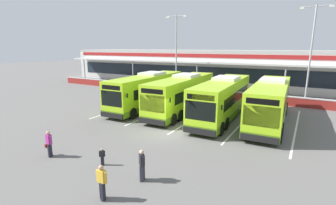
% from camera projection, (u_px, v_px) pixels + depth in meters
% --- Properties ---
extents(ground_plane, '(200.00, 200.00, 0.00)m').
position_uv_depth(ground_plane, '(171.00, 133.00, 19.05)').
color(ground_plane, '#605E5B').
extents(terminal_building, '(70.00, 13.00, 6.00)m').
position_uv_depth(terminal_building, '(249.00, 68.00, 41.15)').
color(terminal_building, silver).
rests_on(terminal_building, ground).
extents(red_barrier_wall, '(60.00, 0.40, 1.10)m').
position_uv_depth(red_barrier_wall, '(226.00, 95.00, 31.19)').
color(red_barrier_wall, maroon).
rests_on(red_barrier_wall, ground).
extents(coach_bus_leftmost, '(3.29, 12.24, 3.78)m').
position_uv_depth(coach_bus_leftmost, '(148.00, 91.00, 26.88)').
color(coach_bus_leftmost, '#9ED11E').
rests_on(coach_bus_leftmost, ground).
extents(coach_bus_left_centre, '(3.29, 12.24, 3.78)m').
position_uv_depth(coach_bus_left_centre, '(183.00, 94.00, 25.04)').
color(coach_bus_left_centre, '#9ED11E').
rests_on(coach_bus_left_centre, ground).
extents(coach_bus_centre, '(3.29, 12.24, 3.78)m').
position_uv_depth(coach_bus_centre, '(223.00, 99.00, 22.71)').
color(coach_bus_centre, '#9ED11E').
rests_on(coach_bus_centre, ground).
extents(coach_bus_right_centre, '(3.29, 12.24, 3.78)m').
position_uv_depth(coach_bus_right_centre, '(270.00, 103.00, 21.30)').
color(coach_bus_right_centre, '#9ED11E').
rests_on(coach_bus_right_centre, ground).
extents(bay_stripe_far_west, '(0.14, 13.00, 0.01)m').
position_uv_depth(bay_stripe_far_west, '(133.00, 105.00, 28.21)').
color(bay_stripe_far_west, silver).
rests_on(bay_stripe_far_west, ground).
extents(bay_stripe_west, '(0.14, 13.00, 0.01)m').
position_uv_depth(bay_stripe_west, '(164.00, 109.00, 26.16)').
color(bay_stripe_west, silver).
rests_on(bay_stripe_west, ground).
extents(bay_stripe_mid_west, '(0.14, 13.00, 0.01)m').
position_uv_depth(bay_stripe_mid_west, '(200.00, 115.00, 24.12)').
color(bay_stripe_mid_west, silver).
rests_on(bay_stripe_mid_west, ground).
extents(bay_stripe_centre, '(0.14, 13.00, 0.01)m').
position_uv_depth(bay_stripe_centre, '(244.00, 121.00, 22.08)').
color(bay_stripe_centre, silver).
rests_on(bay_stripe_centre, ground).
extents(bay_stripe_mid_east, '(0.14, 13.00, 0.01)m').
position_uv_depth(bay_stripe_mid_east, '(296.00, 128.00, 20.04)').
color(bay_stripe_mid_east, silver).
rests_on(bay_stripe_mid_east, ground).
extents(pedestrian_with_handbag, '(0.63, 0.35, 1.62)m').
position_uv_depth(pedestrian_with_handbag, '(49.00, 143.00, 14.73)').
color(pedestrian_with_handbag, black).
rests_on(pedestrian_with_handbag, ground).
extents(pedestrian_in_dark_coat, '(0.48, 0.42, 1.62)m').
position_uv_depth(pedestrian_in_dark_coat, '(142.00, 164.00, 12.04)').
color(pedestrian_in_dark_coat, '#33333D').
rests_on(pedestrian_in_dark_coat, ground).
extents(pedestrian_child, '(0.30, 0.25, 1.00)m').
position_uv_depth(pedestrian_child, '(102.00, 156.00, 13.71)').
color(pedestrian_child, black).
rests_on(pedestrian_child, ground).
extents(pedestrian_near_bin, '(0.53, 0.30, 1.62)m').
position_uv_depth(pedestrian_near_bin, '(102.00, 181.00, 10.51)').
color(pedestrian_near_bin, black).
rests_on(pedestrian_near_bin, ground).
extents(lamp_post_west, '(3.24, 0.28, 11.00)m').
position_uv_depth(lamp_post_west, '(176.00, 49.00, 35.96)').
color(lamp_post_west, '#9E9EA3').
rests_on(lamp_post_west, ground).
extents(lamp_post_centre, '(3.24, 0.28, 11.00)m').
position_uv_depth(lamp_post_centre, '(311.00, 49.00, 27.59)').
color(lamp_post_centre, '#9E9EA3').
rests_on(lamp_post_centre, ground).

